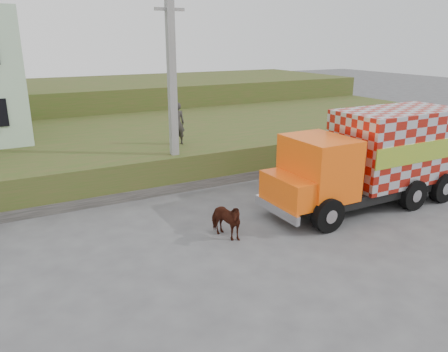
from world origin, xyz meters
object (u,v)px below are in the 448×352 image
utility_pole (172,92)px  cow (225,220)px  cargo_truck (375,157)px  pedestrian (177,123)px

utility_pole → cow: 6.34m
utility_pole → cargo_truck: bearing=-41.0°
cargo_truck → cow: 6.58m
utility_pole → pedestrian: 2.46m
utility_pole → pedestrian: (0.83, 1.66, -1.61)m
cargo_truck → cow: cargo_truck is taller
cow → pedestrian: 7.30m
cargo_truck → cow: bearing=-179.8°
cargo_truck → pedestrian: (-5.19, 6.90, 0.62)m
utility_pole → pedestrian: utility_pole is taller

